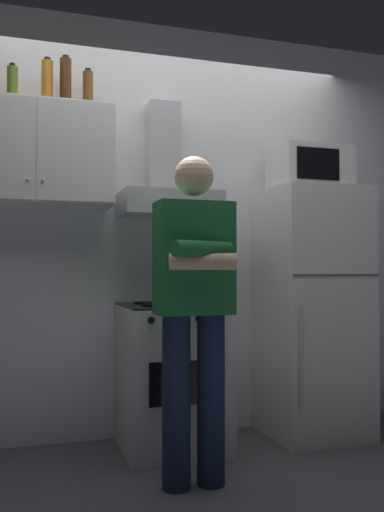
{
  "coord_description": "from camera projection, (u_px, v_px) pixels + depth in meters",
  "views": [
    {
      "loc": [
        -0.94,
        -2.99,
        1.07
      ],
      "look_at": [
        0.0,
        0.0,
        1.15
      ],
      "focal_mm": 39.02,
      "sensor_mm": 36.0,
      "label": 1
    }
  ],
  "objects": [
    {
      "name": "ground_plane",
      "position": [
        192.0,
        461.0,
        3.11
      ],
      "size": [
        7.0,
        7.0,
        0.0
      ],
      "primitive_type": "plane",
      "color": "#4C4C51"
    },
    {
      "name": "back_wall_tiled",
      "position": [
        165.0,
        228.0,
        3.71
      ],
      "size": [
        4.8,
        0.1,
        2.7
      ],
      "primitive_type": "cube",
      "color": "white",
      "rests_on": "ground_plane"
    },
    {
      "name": "upper_cabinet",
      "position": [
        35.0,
        154.0,
        3.26
      ],
      "size": [
        0.9,
        0.37,
        0.6
      ],
      "color": "white"
    },
    {
      "name": "stove_oven",
      "position": [
        172.0,
        376.0,
        3.34
      ],
      "size": [
        0.6,
        0.62,
        0.87
      ],
      "color": "white",
      "rests_on": "ground_plane"
    },
    {
      "name": "range_hood",
      "position": [
        167.0,
        186.0,
        3.49
      ],
      "size": [
        0.6,
        0.44,
        0.75
      ],
      "color": "#B7BABF"
    },
    {
      "name": "refrigerator",
      "position": [
        312.0,
        312.0,
        3.63
      ],
      "size": [
        0.6,
        0.62,
        1.6
      ],
      "color": "white",
      "rests_on": "ground_plane"
    },
    {
      "name": "microwave",
      "position": [
        309.0,
        169.0,
        3.68
      ],
      "size": [
        0.48,
        0.37,
        0.28
      ],
      "color": "silver",
      "rests_on": "refrigerator"
    },
    {
      "name": "person_standing",
      "position": [
        194.0,
        304.0,
        2.76
      ],
      "size": [
        0.38,
        0.33,
        1.64
      ],
      "color": "#192342",
      "rests_on": "ground_plane"
    },
    {
      "name": "cooking_pot",
      "position": [
        198.0,
        292.0,
        3.28
      ],
      "size": [
        0.31,
        0.21,
        0.13
      ],
      "color": "#B7BABF",
      "rests_on": "stove_oven"
    },
    {
      "name": "bottle_olive_oil",
      "position": [
        12.0,
        84.0,
        3.24
      ],
      "size": [
        0.06,
        0.06,
        0.23
      ],
      "color": "#4C6B19",
      "rests_on": "upper_cabinet"
    },
    {
      "name": "bottle_beer_brown",
      "position": [
        88.0,
        90.0,
        3.39
      ],
      "size": [
        0.06,
        0.06,
        0.25
      ],
      "color": "brown",
      "rests_on": "upper_cabinet"
    },
    {
      "name": "bottle_liquor_amber",
      "position": [
        47.0,
        83.0,
        3.3
      ],
      "size": [
        0.07,
        0.07,
        0.28
      ],
      "color": "#B7721E",
      "rests_on": "upper_cabinet"
    },
    {
      "name": "bottle_rum_dark",
      "position": [
        65.0,
        82.0,
        3.32
      ],
      "size": [
        0.07,
        0.07,
        0.3
      ],
      "color": "#47230F",
      "rests_on": "upper_cabinet"
    }
  ]
}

